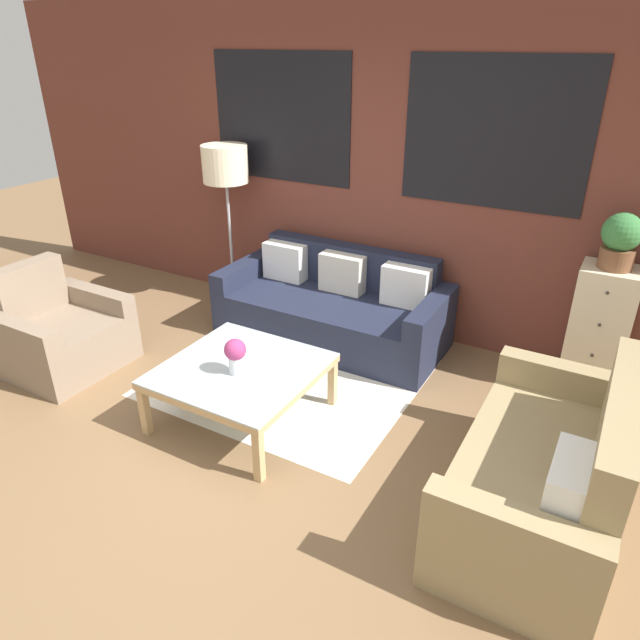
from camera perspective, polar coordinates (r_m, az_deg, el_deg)
The scene contains 11 objects.
ground_plane at distance 3.79m, azimuth -11.11°, elevation -14.39°, with size 16.00×16.00×0.00m, color brown.
wall_back_brick at distance 5.06m, azimuth 5.82°, elevation 14.45°, with size 8.40×0.09×2.80m.
rug at distance 4.60m, azimuth -3.00°, elevation -5.69°, with size 1.95×1.72×0.00m.
couch_dark at distance 5.07m, azimuth 1.41°, elevation 1.17°, with size 1.98×0.88×0.78m.
settee_vintage at distance 3.43m, azimuth 21.69°, elevation -14.34°, with size 0.80×1.55×0.92m.
armchair_corner at distance 5.09m, azimuth -24.49°, elevation -1.36°, with size 0.80×0.86×0.84m.
coffee_table at distance 3.98m, azimuth -7.93°, elevation -5.37°, with size 1.01×1.01×0.42m.
floor_lamp at distance 5.51m, azimuth -9.44°, elevation 14.68°, with size 0.42×0.42×1.57m.
drawer_cabinet at distance 4.70m, azimuth 26.07°, elevation -0.96°, with size 0.41×0.36×0.99m.
potted_plant at distance 4.46m, azimuth 27.85°, elevation 7.10°, with size 0.27×0.27×0.40m.
flower_vase at distance 3.82m, azimuth -8.46°, elevation -3.37°, with size 0.15×0.15×0.25m.
Camera 1 is at (2.00, -2.09, 2.44)m, focal length 32.00 mm.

